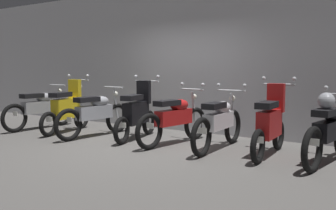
{
  "coord_description": "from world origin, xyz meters",
  "views": [
    {
      "loc": [
        4.08,
        -5.32,
        1.43
      ],
      "look_at": [
        0.39,
        0.45,
        0.75
      ],
      "focal_mm": 39.74,
      "sensor_mm": 36.0,
      "label": 1
    }
  ],
  "objects_px": {
    "motorbike_slot_2": "(95,113)",
    "motorbike_slot_4": "(175,118)",
    "motorbike_slot_5": "(219,122)",
    "motorbike_slot_6": "(270,124)",
    "motorbike_slot_0": "(40,108)",
    "motorbike_slot_7": "(330,129)",
    "motorbike_slot_3": "(137,113)",
    "motorbike_slot_1": "(67,109)"
  },
  "relations": [
    {
      "from": "motorbike_slot_4",
      "to": "motorbike_slot_3",
      "type": "bearing_deg",
      "value": 177.91
    },
    {
      "from": "motorbike_slot_4",
      "to": "motorbike_slot_2",
      "type": "bearing_deg",
      "value": -172.72
    },
    {
      "from": "motorbike_slot_5",
      "to": "motorbike_slot_0",
      "type": "bearing_deg",
      "value": -177.29
    },
    {
      "from": "motorbike_slot_1",
      "to": "motorbike_slot_3",
      "type": "distance_m",
      "value": 1.82
    },
    {
      "from": "motorbike_slot_4",
      "to": "motorbike_slot_5",
      "type": "height_order",
      "value": "same"
    },
    {
      "from": "motorbike_slot_6",
      "to": "motorbike_slot_4",
      "type": "bearing_deg",
      "value": -179.03
    },
    {
      "from": "motorbike_slot_0",
      "to": "motorbike_slot_2",
      "type": "height_order",
      "value": "same"
    },
    {
      "from": "motorbike_slot_2",
      "to": "motorbike_slot_0",
      "type": "bearing_deg",
      "value": 178.56
    },
    {
      "from": "motorbike_slot_0",
      "to": "motorbike_slot_7",
      "type": "height_order",
      "value": "motorbike_slot_7"
    },
    {
      "from": "motorbike_slot_0",
      "to": "motorbike_slot_7",
      "type": "xyz_separation_m",
      "value": [
        6.33,
        0.19,
        0.04
      ]
    },
    {
      "from": "motorbike_slot_2",
      "to": "motorbike_slot_4",
      "type": "distance_m",
      "value": 1.82
    },
    {
      "from": "motorbike_slot_4",
      "to": "motorbike_slot_1",
      "type": "bearing_deg",
      "value": -176.34
    },
    {
      "from": "motorbike_slot_1",
      "to": "motorbike_slot_3",
      "type": "height_order",
      "value": "same"
    },
    {
      "from": "motorbike_slot_3",
      "to": "motorbike_slot_6",
      "type": "height_order",
      "value": "same"
    },
    {
      "from": "motorbike_slot_4",
      "to": "motorbike_slot_0",
      "type": "bearing_deg",
      "value": -177.06
    },
    {
      "from": "motorbike_slot_5",
      "to": "motorbike_slot_3",
      "type": "bearing_deg",
      "value": 179.83
    },
    {
      "from": "motorbike_slot_1",
      "to": "motorbike_slot_5",
      "type": "height_order",
      "value": "motorbike_slot_1"
    },
    {
      "from": "motorbike_slot_2",
      "to": "motorbike_slot_7",
      "type": "height_order",
      "value": "motorbike_slot_7"
    },
    {
      "from": "motorbike_slot_0",
      "to": "motorbike_slot_4",
      "type": "height_order",
      "value": "motorbike_slot_4"
    },
    {
      "from": "motorbike_slot_5",
      "to": "motorbike_slot_6",
      "type": "distance_m",
      "value": 0.9
    },
    {
      "from": "motorbike_slot_0",
      "to": "motorbike_slot_1",
      "type": "distance_m",
      "value": 0.9
    },
    {
      "from": "motorbike_slot_1",
      "to": "motorbike_slot_7",
      "type": "relative_size",
      "value": 0.86
    },
    {
      "from": "motorbike_slot_2",
      "to": "motorbike_slot_6",
      "type": "relative_size",
      "value": 1.16
    },
    {
      "from": "motorbike_slot_3",
      "to": "motorbike_slot_4",
      "type": "relative_size",
      "value": 0.86
    },
    {
      "from": "motorbike_slot_3",
      "to": "motorbike_slot_6",
      "type": "relative_size",
      "value": 0.99
    },
    {
      "from": "motorbike_slot_0",
      "to": "motorbike_slot_3",
      "type": "distance_m",
      "value": 2.71
    },
    {
      "from": "motorbike_slot_7",
      "to": "motorbike_slot_3",
      "type": "bearing_deg",
      "value": 179.55
    },
    {
      "from": "motorbike_slot_6",
      "to": "motorbike_slot_7",
      "type": "distance_m",
      "value": 0.91
    },
    {
      "from": "motorbike_slot_1",
      "to": "motorbike_slot_4",
      "type": "xyz_separation_m",
      "value": [
        2.72,
        0.17,
        -0.04
      ]
    },
    {
      "from": "motorbike_slot_2",
      "to": "motorbike_slot_4",
      "type": "xyz_separation_m",
      "value": [
        1.81,
        0.23,
        0.0
      ]
    },
    {
      "from": "motorbike_slot_2",
      "to": "motorbike_slot_4",
      "type": "relative_size",
      "value": 1.01
    },
    {
      "from": "motorbike_slot_0",
      "to": "motorbike_slot_2",
      "type": "relative_size",
      "value": 1.0
    },
    {
      "from": "motorbike_slot_6",
      "to": "motorbike_slot_0",
      "type": "bearing_deg",
      "value": -177.71
    },
    {
      "from": "motorbike_slot_3",
      "to": "motorbike_slot_0",
      "type": "bearing_deg",
      "value": -175.36
    },
    {
      "from": "motorbike_slot_1",
      "to": "motorbike_slot_5",
      "type": "xyz_separation_m",
      "value": [
        3.62,
        0.2,
        -0.04
      ]
    },
    {
      "from": "motorbike_slot_0",
      "to": "motorbike_slot_6",
      "type": "bearing_deg",
      "value": 2.29
    },
    {
      "from": "motorbike_slot_0",
      "to": "motorbike_slot_6",
      "type": "xyz_separation_m",
      "value": [
        5.42,
        0.22,
        0.04
      ]
    },
    {
      "from": "motorbike_slot_4",
      "to": "motorbike_slot_5",
      "type": "relative_size",
      "value": 0.99
    },
    {
      "from": "motorbike_slot_2",
      "to": "motorbike_slot_7",
      "type": "bearing_deg",
      "value": 2.99
    },
    {
      "from": "motorbike_slot_5",
      "to": "motorbike_slot_7",
      "type": "bearing_deg",
      "value": -0.73
    },
    {
      "from": "motorbike_slot_2",
      "to": "motorbike_slot_1",
      "type": "bearing_deg",
      "value": 176.42
    },
    {
      "from": "motorbike_slot_5",
      "to": "motorbike_slot_4",
      "type": "bearing_deg",
      "value": -178.22
    }
  ]
}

